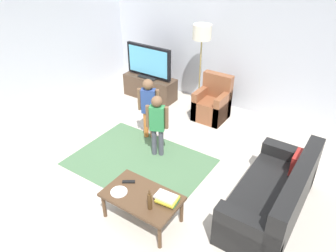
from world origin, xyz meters
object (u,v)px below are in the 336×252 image
(couch, at_px, (276,199))
(tv_stand, at_px, (150,87))
(tv, at_px, (149,62))
(tv_remote, at_px, (129,182))
(floor_lamp, at_px, (202,37))
(armchair, at_px, (213,104))
(plate, at_px, (119,192))
(bottle, at_px, (150,201))
(child_center, at_px, (157,121))
(book_stack, at_px, (167,199))
(child_near_tv, at_px, (149,104))
(coffee_table, at_px, (142,198))

(couch, bearing_deg, tv_stand, 150.98)
(tv, height_order, tv_remote, tv)
(tv, distance_m, floor_lamp, 1.37)
(armchair, height_order, plate, armchair)
(couch, xyz_separation_m, bottle, (-1.20, -1.16, 0.25))
(child_center, bearing_deg, bottle, -57.75)
(tv, relative_size, armchair, 1.22)
(tv_stand, height_order, armchair, armchair)
(book_stack, bearing_deg, child_near_tv, 132.70)
(child_near_tv, xyz_separation_m, child_center, (0.44, -0.36, -0.03))
(tv_stand, bearing_deg, book_stack, -50.23)
(tv_stand, relative_size, book_stack, 3.99)
(tv, xyz_separation_m, couch, (3.50, -1.92, -0.56))
(floor_lamp, distance_m, tv_remote, 3.29)
(coffee_table, distance_m, book_stack, 0.35)
(floor_lamp, relative_size, child_near_tv, 1.54)
(floor_lamp, height_order, child_near_tv, floor_lamp)
(child_near_tv, relative_size, child_center, 1.04)
(tv_stand, bearing_deg, tv, -90.00)
(child_near_tv, relative_size, coffee_table, 1.16)
(bottle, bearing_deg, child_near_tv, 126.92)
(tv, distance_m, plate, 3.59)
(tv, relative_size, couch, 0.61)
(tv_stand, height_order, plate, tv_stand)
(floor_lamp, distance_m, bottle, 3.59)
(book_stack, bearing_deg, coffee_table, -163.64)
(book_stack, bearing_deg, plate, -160.40)
(tv_stand, xyz_separation_m, coffee_table, (2.08, -2.98, 0.13))
(couch, bearing_deg, book_stack, -139.26)
(tv_remote, xyz_separation_m, plate, (0.02, -0.22, -0.00))
(coffee_table, xyz_separation_m, bottle, (0.22, -0.12, 0.17))
(armchair, relative_size, book_stack, 2.99)
(couch, height_order, tv_remote, couch)
(armchair, bearing_deg, book_stack, -74.17)
(book_stack, height_order, plate, book_stack)
(tv_stand, height_order, tv_remote, tv_stand)
(tv_stand, relative_size, plate, 5.45)
(tv_stand, xyz_separation_m, book_stack, (2.40, -2.88, 0.22))
(armchair, distance_m, child_center, 1.70)
(armchair, bearing_deg, plate, -86.23)
(child_center, distance_m, coffee_table, 1.49)
(book_stack, bearing_deg, tv_remote, 179.60)
(tv_stand, relative_size, tv_remote, 7.06)
(plate, bearing_deg, bottle, 0.00)
(child_center, distance_m, tv_remote, 1.27)
(tv_stand, height_order, tv, tv)
(tv_stand, xyz_separation_m, armchair, (1.59, -0.04, 0.05))
(child_near_tv, bearing_deg, tv_remote, -62.38)
(tv_stand, relative_size, coffee_table, 1.20)
(bottle, bearing_deg, armchair, 102.91)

